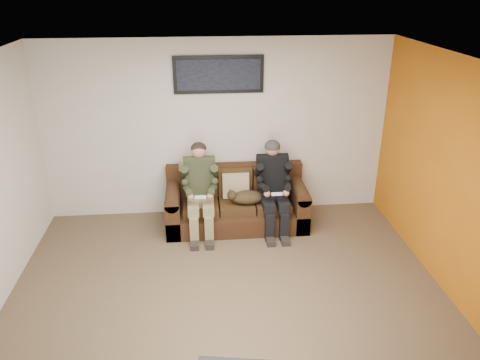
{
  "coord_description": "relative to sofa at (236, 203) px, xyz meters",
  "views": [
    {
      "loc": [
        -0.28,
        -4.25,
        3.35
      ],
      "look_at": [
        0.24,
        1.2,
        0.95
      ],
      "focal_mm": 35.0,
      "sensor_mm": 36.0,
      "label": 1
    }
  ],
  "objects": [
    {
      "name": "throw_blanket",
      "position": [
        -0.6,
        0.25,
        0.51
      ],
      "size": [
        0.41,
        0.2,
        0.07
      ],
      "primitive_type": "cube",
      "color": "tan",
      "rests_on": "sofa"
    },
    {
      "name": "sofa",
      "position": [
        0.0,
        0.0,
        0.0
      ],
      "size": [
        2.0,
        0.86,
        0.82
      ],
      "color": "#371F10",
      "rests_on": "ground"
    },
    {
      "name": "ceiling",
      "position": [
        -0.24,
        -1.82,
        2.29
      ],
      "size": [
        5.0,
        5.0,
        0.0
      ],
      "primitive_type": "plane",
      "rotation": [
        3.14,
        0.0,
        0.0
      ],
      "color": "silver",
      "rests_on": "ground"
    },
    {
      "name": "accent_wall_right",
      "position": [
        2.25,
        -1.82,
        0.99
      ],
      "size": [
        0.0,
        4.5,
        4.5
      ],
      "primitive_type": "plane",
      "rotation": [
        1.57,
        0.0,
        -1.57
      ],
      "color": "#B96412",
      "rests_on": "ground"
    },
    {
      "name": "wall_back",
      "position": [
        -0.24,
        0.43,
        0.99
      ],
      "size": [
        5.0,
        0.0,
        5.0
      ],
      "primitive_type": "plane",
      "rotation": [
        1.57,
        0.0,
        0.0
      ],
      "color": "beige",
      "rests_on": "ground"
    },
    {
      "name": "person_right",
      "position": [
        0.51,
        -0.17,
        0.39
      ],
      "size": [
        0.51,
        0.86,
        1.26
      ],
      "color": "black",
      "rests_on": "sofa"
    },
    {
      "name": "wall_right",
      "position": [
        2.26,
        -1.82,
        0.99
      ],
      "size": [
        0.0,
        4.5,
        4.5
      ],
      "primitive_type": "plane",
      "rotation": [
        1.57,
        0.0,
        -1.57
      ],
      "color": "beige",
      "rests_on": "ground"
    },
    {
      "name": "cat",
      "position": [
        0.12,
        -0.2,
        0.19
      ],
      "size": [
        0.66,
        0.26,
        0.24
      ],
      "color": "#43331A",
      "rests_on": "sofa"
    },
    {
      "name": "person_left",
      "position": [
        -0.51,
        -0.17,
        0.39
      ],
      "size": [
        0.51,
        0.87,
        1.26
      ],
      "color": "#877C54",
      "rests_on": "sofa"
    },
    {
      "name": "throw_pillow",
      "position": [
        0.0,
        0.04,
        0.27
      ],
      "size": [
        0.38,
        0.18,
        0.38
      ],
      "primitive_type": "cube",
      "rotation": [
        -0.21,
        0.0,
        0.0
      ],
      "color": "tan",
      "rests_on": "sofa"
    },
    {
      "name": "floor",
      "position": [
        -0.24,
        -1.82,
        -0.31
      ],
      "size": [
        5.0,
        5.0,
        0.0
      ],
      "primitive_type": "plane",
      "color": "brown",
      "rests_on": "ground"
    },
    {
      "name": "framed_poster",
      "position": [
        -0.2,
        0.39,
        1.79
      ],
      "size": [
        1.25,
        0.05,
        0.52
      ],
      "color": "black",
      "rests_on": "wall_back"
    }
  ]
}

